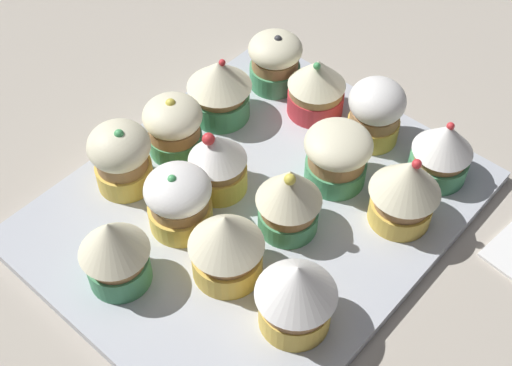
% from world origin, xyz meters
% --- Properties ---
extents(ground_plane, '(1.80, 1.80, 0.03)m').
position_xyz_m(ground_plane, '(0.00, 0.00, -0.01)').
color(ground_plane, '#B2A899').
extents(baking_tray, '(0.32, 0.39, 0.01)m').
position_xyz_m(baking_tray, '(0.00, 0.00, 0.01)').
color(baking_tray, silver).
rests_on(baking_tray, ground_plane).
extents(cupcake_0, '(0.06, 0.06, 0.07)m').
position_xyz_m(cupcake_0, '(-0.11, -0.14, 0.05)').
color(cupcake_0, '#4C9E6B').
rests_on(cupcake_0, baking_tray).
extents(cupcake_1, '(0.06, 0.06, 0.07)m').
position_xyz_m(cupcake_1, '(-0.03, -0.14, 0.05)').
color(cupcake_1, '#EFC651').
rests_on(cupcake_1, baking_tray).
extents(cupcake_2, '(0.06, 0.06, 0.07)m').
position_xyz_m(cupcake_2, '(0.04, -0.14, 0.05)').
color(cupcake_2, '#D1333D').
rests_on(cupcake_2, baking_tray).
extents(cupcake_3, '(0.06, 0.06, 0.07)m').
position_xyz_m(cupcake_3, '(0.10, -0.14, 0.04)').
color(cupcake_3, '#4C9E6B').
rests_on(cupcake_3, baking_tray).
extents(cupcake_4, '(0.06, 0.06, 0.08)m').
position_xyz_m(cupcake_4, '(-0.11, -0.07, 0.05)').
color(cupcake_4, '#EFC651').
rests_on(cupcake_4, baking_tray).
extents(cupcake_5, '(0.06, 0.06, 0.06)m').
position_xyz_m(cupcake_5, '(-0.04, -0.07, 0.05)').
color(cupcake_5, '#4C9E6B').
rests_on(cupcake_5, baking_tray).
extents(cupcake_6, '(0.07, 0.07, 0.07)m').
position_xyz_m(cupcake_6, '(0.11, -0.07, 0.05)').
color(cupcake_6, '#4C9E6B').
rests_on(cupcake_6, baking_tray).
extents(cupcake_7, '(0.06, 0.06, 0.08)m').
position_xyz_m(cupcake_7, '(-0.04, 0.00, 0.05)').
color(cupcake_7, '#4C9E6B').
rests_on(cupcake_7, baking_tray).
extents(cupcake_8, '(0.05, 0.05, 0.07)m').
position_xyz_m(cupcake_8, '(0.04, 0.01, 0.05)').
color(cupcake_8, '#EFC651').
rests_on(cupcake_8, baking_tray).
extents(cupcake_9, '(0.06, 0.06, 0.07)m').
position_xyz_m(cupcake_9, '(0.11, -0.00, 0.05)').
color(cupcake_9, '#4C9E6B').
rests_on(cupcake_9, baking_tray).
extents(cupcake_10, '(0.07, 0.07, 0.08)m').
position_xyz_m(cupcake_10, '(-0.11, 0.07, 0.05)').
color(cupcake_10, '#EFC651').
rests_on(cupcake_10, baking_tray).
extents(cupcake_11, '(0.06, 0.06, 0.08)m').
position_xyz_m(cupcake_11, '(-0.03, 0.07, 0.05)').
color(cupcake_11, '#EFC651').
rests_on(cupcake_11, baking_tray).
extents(cupcake_12, '(0.06, 0.06, 0.07)m').
position_xyz_m(cupcake_12, '(0.04, 0.06, 0.05)').
color(cupcake_12, '#EFC651').
rests_on(cupcake_12, baking_tray).
extents(cupcake_13, '(0.06, 0.06, 0.07)m').
position_xyz_m(cupcake_13, '(0.11, 0.06, 0.05)').
color(cupcake_13, '#EFC651').
rests_on(cupcake_13, baking_tray).
extents(cupcake_14, '(0.06, 0.06, 0.08)m').
position_xyz_m(cupcake_14, '(0.03, 0.14, 0.05)').
color(cupcake_14, '#4C9E6B').
rests_on(cupcake_14, baking_tray).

